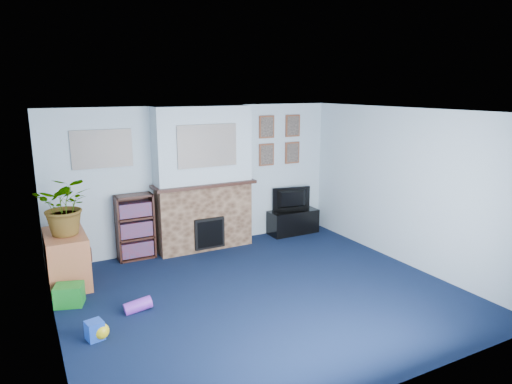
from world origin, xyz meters
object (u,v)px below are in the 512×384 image
bookshelf (135,228)px  sideboard (67,260)px  television (293,199)px  tv_stand (293,222)px

bookshelf → sideboard: bearing=-153.4°
television → bookshelf: size_ratio=0.71×
bookshelf → sideboard: size_ratio=1.11×
television → sideboard: (-4.01, -0.49, -0.31)m
tv_stand → television: (0.00, 0.02, 0.43)m
tv_stand → sideboard: bearing=-173.4°
television → bookshelf: 2.93m
tv_stand → television: size_ratio=1.26×
tv_stand → bookshelf: 2.94m
bookshelf → sideboard: (-1.08, -0.54, -0.15)m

